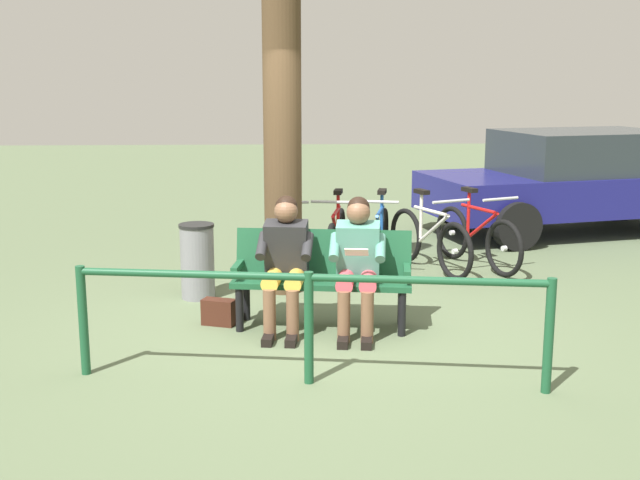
{
  "coord_description": "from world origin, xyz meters",
  "views": [
    {
      "loc": [
        0.35,
        6.73,
        2.24
      ],
      "look_at": [
        -0.01,
        -0.46,
        0.75
      ],
      "focal_mm": 44.63,
      "sensor_mm": 36.0,
      "label": 1
    }
  ],
  "objects_px": {
    "handbag": "(219,312)",
    "tree_trunk": "(282,98)",
    "litter_bin": "(197,261)",
    "bicycle_black": "(429,240)",
    "bicycle_silver": "(284,242)",
    "bicycle_green": "(477,238)",
    "person_companion": "(285,258)",
    "bench": "(322,271)",
    "bicycle_orange": "(380,241)",
    "bicycle_red": "(336,241)",
    "person_reading": "(357,259)",
    "parked_car": "(575,179)"
  },
  "relations": [
    {
      "from": "handbag",
      "to": "bicycle_silver",
      "type": "xyz_separation_m",
      "value": [
        -0.61,
        -1.99,
        0.24
      ]
    },
    {
      "from": "litter_bin",
      "to": "parked_car",
      "type": "xyz_separation_m",
      "value": [
        -5.12,
        -3.31,
        0.39
      ]
    },
    {
      "from": "bicycle_red",
      "to": "litter_bin",
      "type": "bearing_deg",
      "value": -44.08
    },
    {
      "from": "person_companion",
      "to": "handbag",
      "type": "bearing_deg",
      "value": -7.53
    },
    {
      "from": "bench",
      "to": "handbag",
      "type": "xyz_separation_m",
      "value": [
        0.95,
        -0.05,
        -0.39
      ]
    },
    {
      "from": "tree_trunk",
      "to": "bicycle_orange",
      "type": "distance_m",
      "value": 2.17
    },
    {
      "from": "bench",
      "to": "handbag",
      "type": "bearing_deg",
      "value": 4.88
    },
    {
      "from": "bicycle_black",
      "to": "person_reading",
      "type": "bearing_deg",
      "value": -48.55
    },
    {
      "from": "litter_bin",
      "to": "bicycle_green",
      "type": "relative_size",
      "value": 0.49
    },
    {
      "from": "person_companion",
      "to": "bicycle_black",
      "type": "relative_size",
      "value": 0.77
    },
    {
      "from": "tree_trunk",
      "to": "bicycle_black",
      "type": "bearing_deg",
      "value": -154.63
    },
    {
      "from": "handbag",
      "to": "bicycle_silver",
      "type": "height_order",
      "value": "bicycle_silver"
    },
    {
      "from": "bicycle_red",
      "to": "parked_car",
      "type": "distance_m",
      "value": 4.27
    },
    {
      "from": "bicycle_silver",
      "to": "bicycle_green",
      "type": "bearing_deg",
      "value": 87.65
    },
    {
      "from": "bicycle_green",
      "to": "parked_car",
      "type": "distance_m",
      "value": 2.91
    },
    {
      "from": "tree_trunk",
      "to": "person_companion",
      "type": "bearing_deg",
      "value": 90.44
    },
    {
      "from": "tree_trunk",
      "to": "bicycle_silver",
      "type": "relative_size",
      "value": 2.4
    },
    {
      "from": "bench",
      "to": "bicycle_red",
      "type": "distance_m",
      "value": 2.08
    },
    {
      "from": "bicycle_silver",
      "to": "bicycle_orange",
      "type": "bearing_deg",
      "value": 84.99
    },
    {
      "from": "bicycle_green",
      "to": "person_companion",
      "type": "bearing_deg",
      "value": -67.79
    },
    {
      "from": "person_companion",
      "to": "bicycle_green",
      "type": "relative_size",
      "value": 0.76
    },
    {
      "from": "litter_bin",
      "to": "bicycle_black",
      "type": "relative_size",
      "value": 0.49
    },
    {
      "from": "bench",
      "to": "tree_trunk",
      "type": "bearing_deg",
      "value": -66.15
    },
    {
      "from": "bicycle_green",
      "to": "bicycle_black",
      "type": "bearing_deg",
      "value": -100.32
    },
    {
      "from": "handbag",
      "to": "bicycle_red",
      "type": "xyz_separation_m",
      "value": [
        -1.22,
        -2.0,
        0.24
      ]
    },
    {
      "from": "person_companion",
      "to": "bicycle_red",
      "type": "bearing_deg",
      "value": -97.67
    },
    {
      "from": "person_companion",
      "to": "bicycle_orange",
      "type": "bearing_deg",
      "value": -109.33
    },
    {
      "from": "bicycle_green",
      "to": "parked_car",
      "type": "height_order",
      "value": "parked_car"
    },
    {
      "from": "person_reading",
      "to": "handbag",
      "type": "distance_m",
      "value": 1.38
    },
    {
      "from": "person_reading",
      "to": "tree_trunk",
      "type": "height_order",
      "value": "tree_trunk"
    },
    {
      "from": "person_reading",
      "to": "bicycle_orange",
      "type": "distance_m",
      "value": 2.32
    },
    {
      "from": "handbag",
      "to": "litter_bin",
      "type": "distance_m",
      "value": 1.0
    },
    {
      "from": "bicycle_red",
      "to": "bicycle_green",
      "type": "bearing_deg",
      "value": 103.52
    },
    {
      "from": "person_reading",
      "to": "bicycle_orange",
      "type": "xyz_separation_m",
      "value": [
        -0.48,
        -2.25,
        -0.31
      ]
    },
    {
      "from": "person_companion",
      "to": "bicycle_orange",
      "type": "height_order",
      "value": "person_companion"
    },
    {
      "from": "bench",
      "to": "bicycle_black",
      "type": "distance_m",
      "value": 2.44
    },
    {
      "from": "litter_bin",
      "to": "bicycle_orange",
      "type": "distance_m",
      "value": 2.27
    },
    {
      "from": "tree_trunk",
      "to": "litter_bin",
      "type": "distance_m",
      "value": 1.87
    },
    {
      "from": "handbag",
      "to": "tree_trunk",
      "type": "xyz_separation_m",
      "value": [
        -0.6,
        -1.17,
        1.9
      ]
    },
    {
      "from": "bicycle_silver",
      "to": "handbag",
      "type": "bearing_deg",
      "value": -22.05
    },
    {
      "from": "tree_trunk",
      "to": "bicycle_red",
      "type": "height_order",
      "value": "tree_trunk"
    },
    {
      "from": "handbag",
      "to": "tree_trunk",
      "type": "relative_size",
      "value": 0.07
    },
    {
      "from": "person_reading",
      "to": "person_companion",
      "type": "relative_size",
      "value": 1.0
    },
    {
      "from": "person_companion",
      "to": "bicycle_red",
      "type": "distance_m",
      "value": 2.28
    },
    {
      "from": "person_reading",
      "to": "bicycle_red",
      "type": "distance_m",
      "value": 2.28
    },
    {
      "from": "person_reading",
      "to": "bicycle_black",
      "type": "distance_m",
      "value": 2.49
    },
    {
      "from": "bicycle_green",
      "to": "bicycle_orange",
      "type": "xyz_separation_m",
      "value": [
        1.17,
        0.11,
        0.0
      ]
    },
    {
      "from": "bench",
      "to": "bicycle_orange",
      "type": "distance_m",
      "value": 2.19
    },
    {
      "from": "person_companion",
      "to": "bicycle_red",
      "type": "height_order",
      "value": "person_companion"
    },
    {
      "from": "litter_bin",
      "to": "bicycle_green",
      "type": "bearing_deg",
      "value": -159.67
    }
  ]
}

